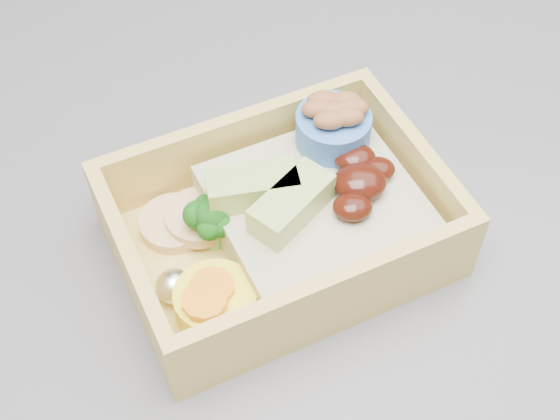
{
  "coord_description": "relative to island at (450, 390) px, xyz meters",
  "views": [
    {
      "loc": [
        -0.23,
        -0.49,
        1.33
      ],
      "look_at": [
        -0.21,
        -0.2,
        0.96
      ],
      "focal_mm": 50.0,
      "sensor_mm": 36.0,
      "label": 1
    }
  ],
  "objects": [
    {
      "name": "island",
      "position": [
        0.0,
        0.0,
        0.0
      ],
      "size": [
        1.24,
        0.84,
        0.92
      ],
      "color": "brown",
      "rests_on": "ground"
    },
    {
      "name": "bento_box",
      "position": [
        -0.21,
        -0.1,
        0.48
      ],
      "size": [
        0.23,
        0.2,
        0.07
      ],
      "rotation": [
        0.0,
        0.0,
        0.37
      ],
      "color": "#DBBA5A",
      "rests_on": "island"
    }
  ]
}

